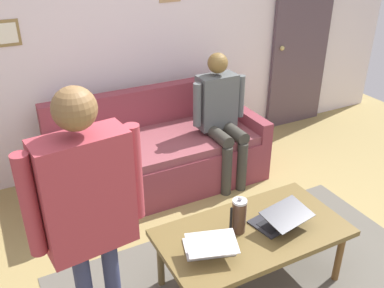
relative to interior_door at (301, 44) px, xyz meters
The scene contains 9 objects.
back_wall 2.24m from the interior_door, ahead, with size 7.04×0.11×2.70m.
interior_door is the anchor object (origin of this frame).
couch 2.30m from the interior_door, 13.82° to the left, with size 2.01×0.90×0.88m.
coffee_table 3.01m from the interior_door, 44.87° to the left, with size 1.30×0.69×0.47m.
laptop_left 3.28m from the interior_door, 40.88° to the left, with size 0.39×0.37×0.13m.
laptop_center 2.87m from the interior_door, 48.14° to the left, with size 0.39×0.37×0.15m.
french_press 3.01m from the interior_door, 43.02° to the left, with size 0.12×0.10×0.28m.
person_standing 3.87m from the interior_door, 34.57° to the left, with size 0.60×0.24×1.72m.
person_seated 1.75m from the interior_door, 25.68° to the left, with size 0.55×0.51×1.28m.
Camera 1 is at (1.30, 1.82, 2.34)m, focal length 39.94 mm.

